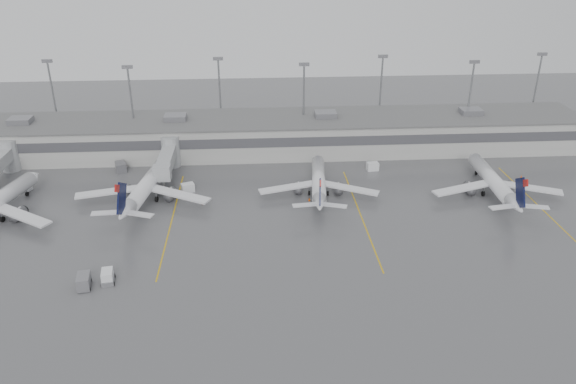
{
  "coord_description": "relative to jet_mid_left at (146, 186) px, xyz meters",
  "views": [
    {
      "loc": [
        -2.2,
        -68.13,
        48.74
      ],
      "look_at": [
        3.91,
        24.0,
        5.0
      ],
      "focal_mm": 35.0,
      "sensor_mm": 36.0,
      "label": 1
    }
  ],
  "objects": [
    {
      "name": "jet_bridge_right",
      "position": [
        2.83,
        13.08,
        0.85
      ],
      "size": [
        4.0,
        17.2,
        7.0
      ],
      "color": "#97999C",
      "rests_on": "ground"
    },
    {
      "name": "gse_loader",
      "position": [
        -8.02,
        15.05,
        -2.0
      ],
      "size": [
        3.04,
        3.75,
        2.03
      ],
      "primitive_type": "cube",
      "rotation": [
        0.0,
        0.0,
        0.36
      ],
      "color": "slate",
      "rests_on": "ground"
    },
    {
      "name": "gse_uld_a",
      "position": [
        -25.65,
        6.4,
        -2.15
      ],
      "size": [
        2.86,
        2.37,
        1.73
      ],
      "primitive_type": "cube",
      "rotation": [
        0.0,
        0.0,
        -0.35
      ],
      "color": "white",
      "rests_on": "ground"
    },
    {
      "name": "cone_d",
      "position": [
        78.34,
        5.65,
        -2.7
      ],
      "size": [
        0.39,
        0.39,
        0.62
      ],
      "primitive_type": "cone",
      "color": "#F55305",
      "rests_on": "ground"
    },
    {
      "name": "jet_mid_right",
      "position": [
        33.98,
        0.48,
        -0.31
      ],
      "size": [
        23.91,
        26.92,
        8.71
      ],
      "rotation": [
        0.0,
        0.0,
        -0.1
      ],
      "color": "white",
      "rests_on": "ground"
    },
    {
      "name": "cone_c",
      "position": [
        31.84,
        -2.44,
        -2.67
      ],
      "size": [
        0.44,
        0.44,
        0.7
      ],
      "primitive_type": "cone",
      "color": "#F55305",
      "rests_on": "ground"
    },
    {
      "name": "jet_far_right",
      "position": [
        68.78,
        -2.11,
        -0.1
      ],
      "size": [
        25.85,
        29.01,
        9.38
      ],
      "rotation": [
        0.0,
        0.0,
        -0.04
      ],
      "color": "white",
      "rests_on": "ground"
    },
    {
      "name": "gse_uld_b",
      "position": [
        7.66,
        3.39,
        -2.13
      ],
      "size": [
        2.94,
        2.45,
        1.78
      ],
      "primitive_type": "cube",
      "rotation": [
        0.0,
        0.0,
        0.36
      ],
      "color": "white",
      "rests_on": "ground"
    },
    {
      "name": "terminal",
      "position": [
        23.33,
        25.34,
        1.16
      ],
      "size": [
        152.0,
        17.0,
        9.45
      ],
      "color": "#A7A7A2",
      "rests_on": "ground"
    },
    {
      "name": "ground",
      "position": [
        23.33,
        -32.65,
        -3.01
      ],
      "size": [
        260.0,
        260.0,
        0.0
      ],
      "primitive_type": "plane",
      "color": "#575759",
      "rests_on": "ground"
    },
    {
      "name": "baggage_tug",
      "position": [
        -1.39,
        -28.1,
        -2.25
      ],
      "size": [
        2.38,
        3.29,
        1.96
      ],
      "rotation": [
        0.0,
        0.0,
        0.15
      ],
      "color": "white",
      "rests_on": "ground"
    },
    {
      "name": "cone_b",
      "position": [
        10.98,
        -2.37,
        -2.63
      ],
      "size": [
        0.49,
        0.49,
        0.77
      ],
      "primitive_type": "cone",
      "color": "#F55305",
      "rests_on": "ground"
    },
    {
      "name": "jet_mid_left",
      "position": [
        0.0,
        0.0,
        0.0
      ],
      "size": [
        26.46,
        29.86,
        9.7
      ],
      "rotation": [
        0.0,
        0.0,
        -0.15
      ],
      "color": "white",
      "rests_on": "ground"
    },
    {
      "name": "gse_uld_c",
      "position": [
        47.32,
        11.98,
        -2.13
      ],
      "size": [
        2.68,
        1.95,
        1.78
      ],
      "primitive_type": "cube",
      "rotation": [
        0.0,
        0.0,
        0.11
      ],
      "color": "white",
      "rests_on": "ground"
    },
    {
      "name": "baggage_cart",
      "position": [
        -4.59,
        -29.3,
        -1.95
      ],
      "size": [
        2.28,
        3.42,
        2.05
      ],
      "rotation": [
        0.0,
        0.0,
        0.15
      ],
      "color": "slate",
      "rests_on": "ground"
    },
    {
      "name": "stand_markings",
      "position": [
        23.33,
        -8.65,
        -3.01
      ],
      "size": [
        105.25,
        40.0,
        0.01
      ],
      "color": "gold",
      "rests_on": "ground"
    },
    {
      "name": "light_masts",
      "position": [
        23.33,
        31.1,
        9.01
      ],
      "size": [
        142.4,
        8.0,
        20.6
      ],
      "color": "gray",
      "rests_on": "ground"
    },
    {
      "name": "jet_bridge_left",
      "position": [
        -32.17,
        13.08,
        0.85
      ],
      "size": [
        4.0,
        17.2,
        7.0
      ],
      "color": "#97999C",
      "rests_on": "ground"
    }
  ]
}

